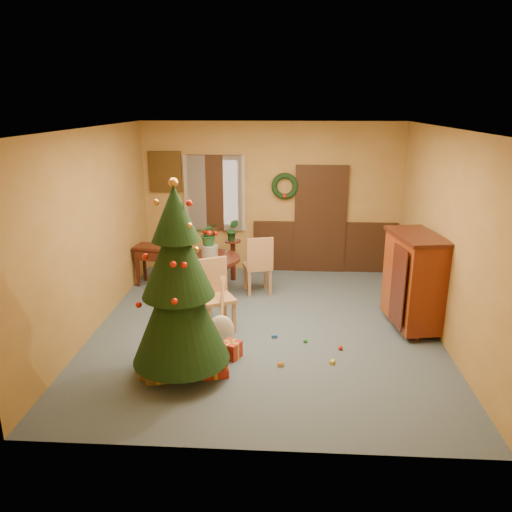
# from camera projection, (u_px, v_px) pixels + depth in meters

# --- Properties ---
(room_envelope) EXTENTS (5.50, 5.50, 5.50)m
(room_envelope) POSITION_uv_depth(u_px,v_px,m) (282.00, 216.00, 9.70)
(room_envelope) COLOR #35414D
(room_envelope) RESTS_ON ground
(dining_table) EXTENTS (1.04, 1.04, 0.71)m
(dining_table) POSITION_uv_depth(u_px,v_px,m) (210.00, 269.00, 8.54)
(dining_table) COLOR black
(dining_table) RESTS_ON floor
(urn) EXTENTS (0.28, 0.28, 0.21)m
(urn) POSITION_uv_depth(u_px,v_px,m) (210.00, 251.00, 8.44)
(urn) COLOR slate
(urn) RESTS_ON dining_table
(centerpiece_plant) EXTENTS (0.37, 0.32, 0.41)m
(centerpiece_plant) POSITION_uv_depth(u_px,v_px,m) (209.00, 234.00, 8.35)
(centerpiece_plant) COLOR #1E4C23
(centerpiece_plant) RESTS_ON urn
(chair_near) EXTENTS (0.62, 0.62, 1.06)m
(chair_near) POSITION_uv_depth(u_px,v_px,m) (215.00, 292.00, 7.32)
(chair_near) COLOR #96613C
(chair_near) RESTS_ON floor
(chair_far) EXTENTS (0.56, 0.56, 1.05)m
(chair_far) POSITION_uv_depth(u_px,v_px,m) (259.00, 263.00, 8.62)
(chair_far) COLOR #96613C
(chair_far) RESTS_ON floor
(guitar) EXTENTS (0.42, 0.59, 0.85)m
(guitar) POSITION_uv_depth(u_px,v_px,m) (221.00, 312.00, 6.95)
(guitar) COLOR beige
(guitar) RESTS_ON floor
(plant_stand) EXTENTS (0.30, 0.30, 0.77)m
(plant_stand) POSITION_uv_depth(u_px,v_px,m) (233.00, 255.00, 9.34)
(plant_stand) COLOR black
(plant_stand) RESTS_ON floor
(stand_plant) EXTENTS (0.23, 0.19, 0.41)m
(stand_plant) POSITION_uv_depth(u_px,v_px,m) (233.00, 230.00, 9.20)
(stand_plant) COLOR #19471E
(stand_plant) RESTS_ON plant_stand
(christmas_tree) EXTENTS (1.18, 1.18, 2.44)m
(christmas_tree) POSITION_uv_depth(u_px,v_px,m) (178.00, 287.00, 5.86)
(christmas_tree) COLOR #382111
(christmas_tree) RESTS_ON floor
(writing_desk) EXTENTS (0.89, 0.54, 0.75)m
(writing_desk) POSITION_uv_depth(u_px,v_px,m) (158.00, 256.00, 9.06)
(writing_desk) COLOR black
(writing_desk) RESTS_ON floor
(sideboard) EXTENTS (0.77, 1.21, 1.44)m
(sideboard) POSITION_uv_depth(u_px,v_px,m) (413.00, 279.00, 7.25)
(sideboard) COLOR #4E1209
(sideboard) RESTS_ON floor
(gift_a) EXTENTS (0.37, 0.31, 0.17)m
(gift_a) POSITION_uv_depth(u_px,v_px,m) (158.00, 374.00, 6.04)
(gift_a) COLOR brown
(gift_a) RESTS_ON floor
(gift_b) EXTENTS (0.30, 0.30, 0.23)m
(gift_b) POSITION_uv_depth(u_px,v_px,m) (231.00, 350.00, 6.57)
(gift_b) COLOR #A42515
(gift_b) RESTS_ON floor
(gift_c) EXTENTS (0.30, 0.26, 0.14)m
(gift_c) POSITION_uv_depth(u_px,v_px,m) (149.00, 372.00, 6.12)
(gift_c) COLOR brown
(gift_c) RESTS_ON floor
(gift_d) EXTENTS (0.34, 0.20, 0.12)m
(gift_d) POSITION_uv_depth(u_px,v_px,m) (216.00, 373.00, 6.11)
(gift_d) COLOR #A42515
(gift_d) RESTS_ON floor
(toy_a) EXTENTS (0.09, 0.07, 0.05)m
(toy_a) POSITION_uv_depth(u_px,v_px,m) (274.00, 336.00, 7.14)
(toy_a) COLOR #2961B5
(toy_a) RESTS_ON floor
(toy_b) EXTENTS (0.06, 0.06, 0.06)m
(toy_b) POSITION_uv_depth(u_px,v_px,m) (305.00, 341.00, 7.00)
(toy_b) COLOR green
(toy_b) RESTS_ON floor
(toy_c) EXTENTS (0.08, 0.09, 0.05)m
(toy_c) POSITION_uv_depth(u_px,v_px,m) (332.00, 362.00, 6.43)
(toy_c) COLOR gold
(toy_c) RESTS_ON floor
(toy_d) EXTENTS (0.06, 0.06, 0.06)m
(toy_d) POSITION_uv_depth(u_px,v_px,m) (340.00, 348.00, 6.79)
(toy_d) COLOR red
(toy_d) RESTS_ON floor
(toy_e) EXTENTS (0.09, 0.07, 0.05)m
(toy_e) POSITION_uv_depth(u_px,v_px,m) (281.00, 365.00, 6.37)
(toy_e) COLOR orange
(toy_e) RESTS_ON floor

